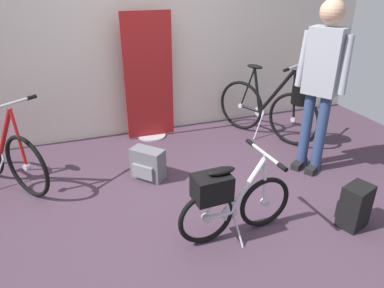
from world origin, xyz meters
name	(u,v)px	position (x,y,z in m)	size (l,w,h in m)	color
ground_plane	(188,207)	(0.00, 0.00, 0.00)	(6.45, 6.45, 0.00)	#473342
back_wall	(135,19)	(0.00, 1.90, 1.44)	(6.45, 0.10, 2.87)	silver
floor_banner_stand	(149,85)	(0.07, 1.64, 0.69)	(0.60, 0.36, 1.56)	#B7B7BC
folding_bike_foreground	(228,199)	(0.17, -0.48, 0.35)	(0.99, 0.53, 0.71)	black
display_bike_left	(4,153)	(-1.56, 0.97, 0.35)	(0.84, 1.09, 0.93)	black
display_bike_right	(275,105)	(1.52, 1.05, 0.45)	(0.77, 1.26, 0.99)	black
visitor_near_wall	(322,78)	(1.48, 0.25, 1.00)	(0.38, 0.46, 1.73)	navy
backpack_on_floor	(355,206)	(1.22, -0.71, 0.19)	(0.29, 0.26, 0.38)	black
handbag_on_floor	(148,164)	(-0.22, 0.62, 0.16)	(0.35, 0.36, 0.33)	slate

